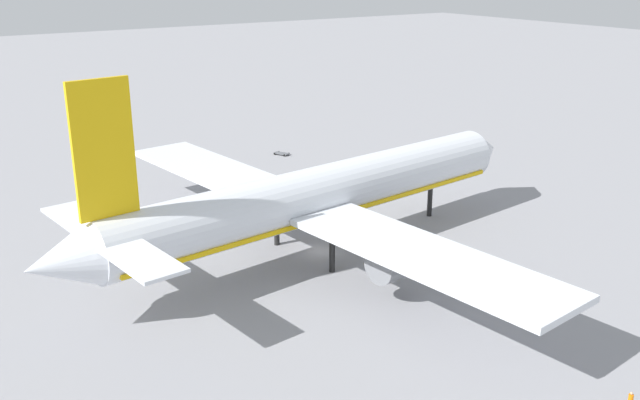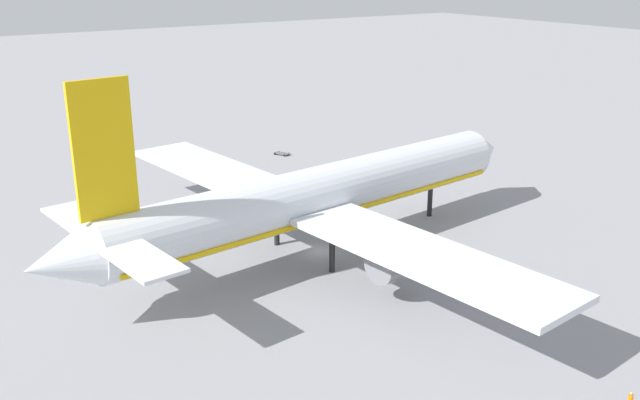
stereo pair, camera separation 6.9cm
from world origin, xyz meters
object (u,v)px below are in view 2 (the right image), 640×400
traffic_cone_1 (404,147)px  airliner (314,197)px  traffic_cone_3 (466,162)px  baggage_cart_0 (282,153)px  traffic_cone_2 (390,159)px

traffic_cone_1 → airliner: bearing=-141.6°
traffic_cone_1 → traffic_cone_3: size_ratio=1.00×
traffic_cone_3 → airliner: bearing=-156.8°
airliner → baggage_cart_0: airliner is taller
baggage_cart_0 → traffic_cone_2: 20.20m
traffic_cone_1 → traffic_cone_3: same height
airliner → traffic_cone_2: bearing=39.1°
baggage_cart_0 → traffic_cone_3: (24.42, -23.37, 0.01)m
baggage_cart_0 → traffic_cone_1: traffic_cone_1 is taller
baggage_cart_0 → traffic_cone_3: 33.80m
baggage_cart_0 → traffic_cone_1: 23.78m
baggage_cart_0 → traffic_cone_1: (22.04, -8.93, 0.01)m
traffic_cone_2 → baggage_cart_0: bearing=134.8°
baggage_cart_0 → traffic_cone_2: (14.23, -14.33, 0.01)m
airliner → traffic_cone_3: (45.03, 19.32, -7.18)m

